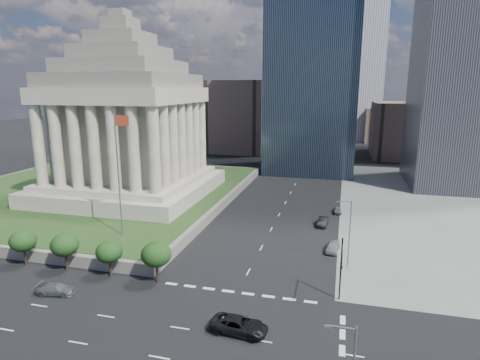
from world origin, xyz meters
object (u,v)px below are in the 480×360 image
(flagpole, at_px, (119,168))
(suv_grey, at_px, (56,289))
(street_lamp_north, at_px, (349,230))
(war_memorial, at_px, (126,106))
(pickup_truck, at_px, (239,325))
(traffic_signal_ne, at_px, (341,266))
(parked_sedan_far, at_px, (337,210))
(parked_sedan_near, at_px, (333,247))
(parked_sedan_mid, at_px, (323,222))

(flagpole, height_order, suv_grey, flagpole)
(street_lamp_north, bearing_deg, war_memorial, 154.08)
(pickup_truck, relative_size, suv_grey, 1.28)
(flagpole, bearing_deg, war_memorial, 116.89)
(traffic_signal_ne, distance_m, pickup_truck, 13.51)
(flagpole, bearing_deg, suv_grey, -90.08)
(suv_grey, height_order, parked_sedan_far, suv_grey)
(pickup_truck, bearing_deg, suv_grey, 89.56)
(flagpole, height_order, parked_sedan_near, flagpole)
(street_lamp_north, distance_m, parked_sedan_near, 7.63)
(street_lamp_north, height_order, suv_grey, street_lamp_north)
(street_lamp_north, distance_m, pickup_truck, 22.56)
(pickup_truck, height_order, parked_sedan_near, pickup_truck)
(street_lamp_north, relative_size, parked_sedan_far, 2.71)
(traffic_signal_ne, relative_size, parked_sedan_mid, 1.72)
(flagpole, distance_m, parked_sedan_near, 35.87)
(parked_sedan_near, distance_m, parked_sedan_mid, 12.10)
(traffic_signal_ne, height_order, parked_sedan_far, traffic_signal_ne)
(parked_sedan_near, bearing_deg, flagpole, -162.27)
(pickup_truck, height_order, parked_sedan_mid, pickup_truck)
(pickup_truck, height_order, parked_sedan_far, pickup_truck)
(pickup_truck, height_order, suv_grey, pickup_truck)
(flagpole, bearing_deg, parked_sedan_mid, 30.79)
(parked_sedan_mid, distance_m, parked_sedan_far, 8.96)
(parked_sedan_near, bearing_deg, suv_grey, -139.00)
(war_memorial, relative_size, street_lamp_north, 3.90)
(traffic_signal_ne, bearing_deg, street_lamp_north, 85.81)
(parked_sedan_mid, bearing_deg, flagpole, -145.59)
(flagpole, distance_m, pickup_truck, 32.68)
(parked_sedan_near, distance_m, parked_sedan_far, 20.50)
(street_lamp_north, distance_m, suv_grey, 39.45)
(flagpole, relative_size, parked_sedan_mid, 4.30)
(pickup_truck, xyz_separation_m, parked_sedan_mid, (6.58, 36.53, -0.09))
(parked_sedan_mid, bearing_deg, traffic_signal_ne, -79.42)
(traffic_signal_ne, relative_size, parked_sedan_far, 2.17)
(flagpole, relative_size, parked_sedan_far, 5.42)
(street_lamp_north, distance_m, parked_sedan_mid, 18.56)
(war_memorial, height_order, street_lamp_north, war_memorial)
(street_lamp_north, xyz_separation_m, parked_sedan_near, (-2.10, 5.48, -4.88))
(war_memorial, bearing_deg, flagpole, -63.11)
(war_memorial, distance_m, suv_grey, 46.77)
(street_lamp_north, bearing_deg, suv_grey, -154.03)
(parked_sedan_near, relative_size, parked_sedan_far, 1.24)
(street_lamp_north, height_order, parked_sedan_mid, street_lamp_north)
(flagpole, bearing_deg, traffic_signal_ne, -16.71)
(war_memorial, height_order, parked_sedan_far, war_memorial)
(parked_sedan_near, xyz_separation_m, parked_sedan_mid, (-2.23, 11.89, -0.01))
(pickup_truck, bearing_deg, parked_sedan_near, -15.36)
(parked_sedan_far, bearing_deg, traffic_signal_ne, -93.18)
(suv_grey, height_order, parked_sedan_near, parked_sedan_near)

